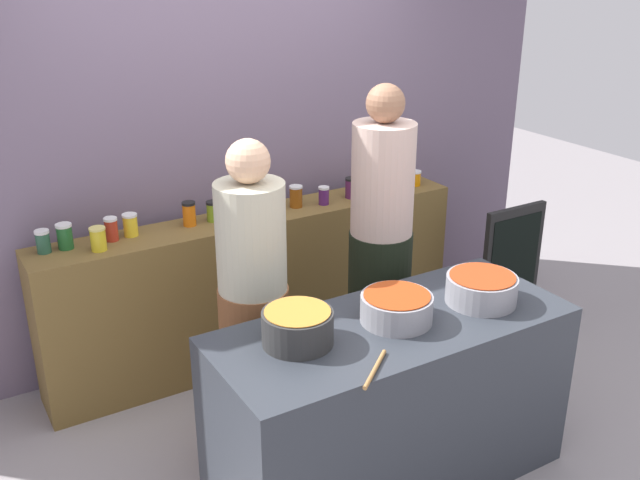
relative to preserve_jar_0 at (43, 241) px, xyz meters
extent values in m
plane|color=gray|center=(1.22, -1.16, -1.01)|extent=(12.00, 12.00, 0.00)
cube|color=slate|center=(1.22, 0.29, 0.49)|extent=(4.80, 0.12, 3.00)
cube|color=brown|center=(1.22, -0.06, -0.54)|extent=(2.70, 0.36, 0.95)
cube|color=#2E333A|center=(1.22, -1.46, -0.58)|extent=(1.70, 0.70, 0.87)
cylinder|color=#26523C|center=(0.00, 0.00, -0.01)|extent=(0.07, 0.07, 0.11)
cylinder|color=silver|center=(0.00, 0.00, 0.05)|extent=(0.08, 0.08, 0.02)
cylinder|color=#1F5928|center=(0.11, 0.00, 0.00)|extent=(0.08, 0.08, 0.13)
cylinder|color=silver|center=(0.11, 0.00, 0.07)|extent=(0.09, 0.09, 0.01)
cylinder|color=gold|center=(0.26, -0.12, 0.00)|extent=(0.08, 0.08, 0.12)
cylinder|color=#D6C666|center=(0.26, -0.12, 0.06)|extent=(0.09, 0.09, 0.01)
cylinder|color=#A72C1C|center=(0.36, -0.02, 0.00)|extent=(0.07, 0.07, 0.12)
cylinder|color=silver|center=(0.36, -0.02, 0.06)|extent=(0.07, 0.07, 0.01)
cylinder|color=gold|center=(0.47, 0.00, -0.01)|extent=(0.08, 0.08, 0.12)
cylinder|color=silver|center=(0.47, 0.00, 0.06)|extent=(0.08, 0.08, 0.01)
cylinder|color=#D76310|center=(0.81, -0.02, 0.00)|extent=(0.08, 0.08, 0.13)
cylinder|color=black|center=(0.81, -0.02, 0.07)|extent=(0.08, 0.08, 0.01)
cylinder|color=olive|center=(0.96, -0.02, -0.01)|extent=(0.08, 0.08, 0.11)
cylinder|color=black|center=(0.96, -0.02, 0.05)|extent=(0.08, 0.08, 0.01)
cylinder|color=#46284D|center=(1.14, -0.07, -0.02)|extent=(0.07, 0.07, 0.10)
cylinder|color=silver|center=(1.14, -0.07, 0.04)|extent=(0.07, 0.07, 0.01)
cylinder|color=brown|center=(1.50, -0.05, 0.00)|extent=(0.08, 0.08, 0.12)
cylinder|color=silver|center=(1.50, -0.05, 0.07)|extent=(0.08, 0.08, 0.01)
cylinder|color=#4B1D5B|center=(1.67, -0.10, -0.01)|extent=(0.07, 0.07, 0.10)
cylinder|color=silver|center=(1.67, -0.10, 0.04)|extent=(0.07, 0.07, 0.01)
cylinder|color=#511F48|center=(1.90, -0.08, 0.00)|extent=(0.08, 0.08, 0.12)
cylinder|color=black|center=(1.90, -0.08, 0.06)|extent=(0.09, 0.09, 0.01)
cylinder|color=#CF5D1F|center=(2.01, -0.13, -0.01)|extent=(0.08, 0.08, 0.10)
cylinder|color=black|center=(2.01, -0.13, 0.04)|extent=(0.08, 0.08, 0.01)
cylinder|color=#649820|center=(2.29, -0.11, -0.02)|extent=(0.08, 0.08, 0.09)
cylinder|color=silver|center=(2.29, -0.11, 0.03)|extent=(0.08, 0.08, 0.01)
cylinder|color=orange|center=(2.41, -0.08, -0.02)|extent=(0.08, 0.08, 0.09)
cylinder|color=silver|center=(2.41, -0.08, 0.03)|extent=(0.09, 0.09, 0.01)
cylinder|color=#2D2D2D|center=(0.76, -1.40, -0.07)|extent=(0.31, 0.31, 0.15)
cylinder|color=#B7772C|center=(0.76, -1.40, 0.01)|extent=(0.29, 0.29, 0.00)
cylinder|color=gray|center=(1.24, -1.45, -0.08)|extent=(0.33, 0.33, 0.13)
cylinder|color=#A03814|center=(1.24, -1.45, -0.01)|extent=(0.30, 0.30, 0.00)
cylinder|color=gray|center=(1.70, -1.51, -0.08)|extent=(0.34, 0.34, 0.13)
cylinder|color=#9E3716|center=(1.70, -1.51, -0.01)|extent=(0.31, 0.31, 0.00)
cylinder|color=#9E703D|center=(0.92, -1.75, -0.13)|extent=(0.24, 0.20, 0.02)
cylinder|color=brown|center=(0.81, -0.85, -0.57)|extent=(0.36, 0.36, 0.89)
cylinder|color=beige|center=(0.81, -0.85, 0.15)|extent=(0.34, 0.34, 0.55)
sphere|color=#D8A884|center=(0.81, -0.85, 0.53)|extent=(0.21, 0.21, 0.21)
cylinder|color=black|center=(1.63, -0.78, -0.52)|extent=(0.36, 0.36, 1.00)
cylinder|color=beige|center=(1.63, -0.78, 0.29)|extent=(0.34, 0.34, 0.61)
sphere|color=#8C6047|center=(1.63, -0.78, 0.70)|extent=(0.21, 0.21, 0.21)
cube|color=black|center=(2.83, -0.63, -0.57)|extent=(0.50, 0.04, 0.88)
cube|color=black|center=(2.83, -0.65, -0.53)|extent=(0.42, 0.01, 0.67)
camera|label=1|loc=(-0.55, -3.78, 1.45)|focal=40.56mm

